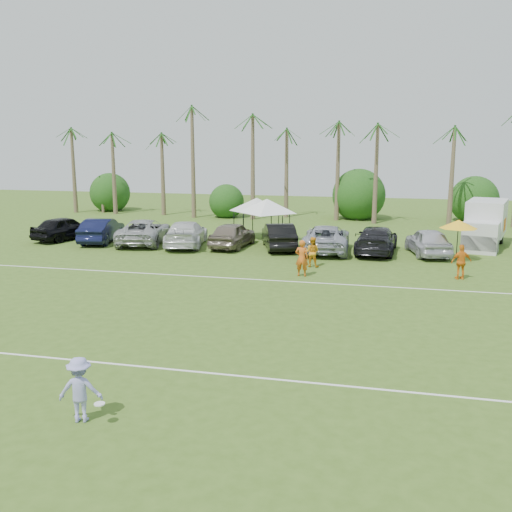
# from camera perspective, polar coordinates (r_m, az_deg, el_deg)

# --- Properties ---
(ground) EXTENTS (120.00, 120.00, 0.00)m
(ground) POSITION_cam_1_polar(r_m,az_deg,el_deg) (17.53, -18.72, -12.44)
(ground) COLOR #3D5C1B
(ground) RESTS_ON ground
(field_lines) EXTENTS (80.00, 12.10, 0.01)m
(field_lines) POSITION_cam_1_polar(r_m,az_deg,el_deg) (24.23, -8.71, -5.31)
(field_lines) COLOR white
(field_lines) RESTS_ON ground
(palm_tree_0) EXTENTS (2.40, 2.40, 8.90)m
(palm_tree_0) POSITION_cam_1_polar(r_m,az_deg,el_deg) (60.02, -17.97, 11.35)
(palm_tree_0) COLOR brown
(palm_tree_0) RESTS_ON ground
(palm_tree_1) EXTENTS (2.40, 2.40, 9.90)m
(palm_tree_1) POSITION_cam_1_polar(r_m,az_deg,el_deg) (57.62, -13.66, 12.47)
(palm_tree_1) COLOR brown
(palm_tree_1) RESTS_ON ground
(palm_tree_2) EXTENTS (2.40, 2.40, 10.90)m
(palm_tree_2) POSITION_cam_1_polar(r_m,az_deg,el_deg) (55.59, -8.97, 13.59)
(palm_tree_2) COLOR brown
(palm_tree_2) RESTS_ON ground
(palm_tree_3) EXTENTS (2.40, 2.40, 11.90)m
(palm_tree_3) POSITION_cam_1_polar(r_m,az_deg,el_deg) (54.26, -4.95, 14.64)
(palm_tree_3) COLOR brown
(palm_tree_3) RESTS_ON ground
(palm_tree_4) EXTENTS (2.40, 2.40, 8.90)m
(palm_tree_4) POSITION_cam_1_polar(r_m,az_deg,el_deg) (53.06, -0.70, 11.96)
(palm_tree_4) COLOR brown
(palm_tree_4) RESTS_ON ground
(palm_tree_5) EXTENTS (2.40, 2.40, 9.90)m
(palm_tree_5) POSITION_cam_1_polar(r_m,az_deg,el_deg) (52.26, 3.66, 12.91)
(palm_tree_5) COLOR brown
(palm_tree_5) RESTS_ON ground
(palm_tree_6) EXTENTS (2.40, 2.40, 10.90)m
(palm_tree_6) POSITION_cam_1_polar(r_m,az_deg,el_deg) (51.76, 8.17, 13.79)
(palm_tree_6) COLOR brown
(palm_tree_6) RESTS_ON ground
(palm_tree_7) EXTENTS (2.40, 2.40, 11.90)m
(palm_tree_7) POSITION_cam_1_polar(r_m,az_deg,el_deg) (51.59, 12.78, 14.58)
(palm_tree_7) COLOR brown
(palm_tree_7) RESTS_ON ground
(palm_tree_8) EXTENTS (2.40, 2.40, 8.90)m
(palm_tree_8) POSITION_cam_1_polar(r_m,az_deg,el_deg) (51.66, 18.31, 11.42)
(palm_tree_8) COLOR brown
(palm_tree_8) RESTS_ON ground
(palm_tree_9) EXTENTS (2.40, 2.40, 9.90)m
(palm_tree_9) POSITION_cam_1_polar(r_m,az_deg,el_deg) (52.31, 23.95, 11.98)
(palm_tree_9) COLOR brown
(palm_tree_9) RESTS_ON ground
(bush_tree_0) EXTENTS (4.00, 4.00, 4.00)m
(bush_tree_0) POSITION_cam_1_polar(r_m,az_deg,el_deg) (59.63, -14.66, 6.06)
(bush_tree_0) COLOR brown
(bush_tree_0) RESTS_ON ground
(bush_tree_1) EXTENTS (4.00, 4.00, 4.00)m
(bush_tree_1) POSITION_cam_1_polar(r_m,az_deg,el_deg) (54.78, -2.48, 5.98)
(bush_tree_1) COLOR brown
(bush_tree_1) RESTS_ON ground
(bush_tree_2) EXTENTS (4.00, 4.00, 4.00)m
(bush_tree_2) POSITION_cam_1_polar(r_m,az_deg,el_deg) (52.81, 10.22, 5.62)
(bush_tree_2) COLOR brown
(bush_tree_2) RESTS_ON ground
(bush_tree_3) EXTENTS (4.00, 4.00, 4.00)m
(bush_tree_3) POSITION_cam_1_polar(r_m,az_deg,el_deg) (53.22, 21.07, 5.08)
(bush_tree_3) COLOR brown
(bush_tree_3) RESTS_ON ground
(sideline_player_a) EXTENTS (0.72, 0.49, 1.92)m
(sideline_player_a) POSITION_cam_1_polar(r_m,az_deg,el_deg) (29.74, 4.61, -0.21)
(sideline_player_a) COLOR #D45D17
(sideline_player_a) RESTS_ON ground
(sideline_player_b) EXTENTS (0.90, 0.75, 1.69)m
(sideline_player_b) POSITION_cam_1_polar(r_m,az_deg,el_deg) (32.06, 5.64, 0.41)
(sideline_player_b) COLOR orange
(sideline_player_b) RESTS_ON ground
(sideline_player_c) EXTENTS (1.14, 0.72, 1.80)m
(sideline_player_c) POSITION_cam_1_polar(r_m,az_deg,el_deg) (30.79, 19.84, -0.57)
(sideline_player_c) COLOR orange
(sideline_player_c) RESTS_ON ground
(box_truck) EXTENTS (3.61, 6.29, 3.06)m
(box_truck) POSITION_cam_1_polar(r_m,az_deg,el_deg) (40.83, 21.93, 3.11)
(box_truck) COLOR silver
(box_truck) RESTS_ON ground
(canopy_tent_left) EXTENTS (4.20, 4.20, 3.40)m
(canopy_tent_left) POSITION_cam_1_polar(r_m,az_deg,el_deg) (41.51, 0.08, 5.83)
(canopy_tent_left) COLOR black
(canopy_tent_left) RESTS_ON ground
(canopy_tent_right) EXTENTS (4.27, 4.27, 3.46)m
(canopy_tent_right) POSITION_cam_1_polar(r_m,az_deg,el_deg) (40.26, 1.11, 5.73)
(canopy_tent_right) COLOR black
(canopy_tent_right) RESTS_ON ground
(market_umbrella) EXTENTS (2.19, 2.19, 2.43)m
(market_umbrella) POSITION_cam_1_polar(r_m,az_deg,el_deg) (35.35, 19.59, 3.02)
(market_umbrella) COLOR black
(market_umbrella) RESTS_ON ground
(frisbee_player) EXTENTS (1.32, 0.88, 1.68)m
(frisbee_player) POSITION_cam_1_polar(r_m,az_deg,el_deg) (15.21, -17.18, -12.64)
(frisbee_player) COLOR #9998D8
(frisbee_player) RESTS_ON ground
(parked_car_0) EXTENTS (3.25, 5.32, 1.69)m
(parked_car_0) POSITION_cam_1_polar(r_m,az_deg,el_deg) (43.11, -18.62, 2.68)
(parked_car_0) COLOR black
(parked_car_0) RESTS_ON ground
(parked_car_1) EXTENTS (2.61, 5.36, 1.69)m
(parked_car_1) POSITION_cam_1_polar(r_m,az_deg,el_deg) (41.23, -15.18, 2.51)
(parked_car_1) COLOR #101434
(parked_car_1) RESTS_ON ground
(parked_car_2) EXTENTS (3.86, 6.50, 1.69)m
(parked_car_2) POSITION_cam_1_polar(r_m,az_deg,el_deg) (39.99, -11.11, 2.42)
(parked_car_2) COLOR #A1A2A3
(parked_car_2) RESTS_ON ground
(parked_car_3) EXTENTS (3.45, 6.18, 1.69)m
(parked_car_3) POSITION_cam_1_polar(r_m,az_deg,el_deg) (38.59, -7.01, 2.24)
(parked_car_3) COLOR silver
(parked_car_3) RESTS_ON ground
(parked_car_4) EXTENTS (2.35, 5.10, 1.69)m
(parked_car_4) POSITION_cam_1_polar(r_m,az_deg,el_deg) (37.95, -2.38, 2.16)
(parked_car_4) COLOR #776A5B
(parked_car_4) RESTS_ON ground
(parked_car_5) EXTENTS (3.32, 5.44, 1.69)m
(parked_car_5) POSITION_cam_1_polar(r_m,az_deg,el_deg) (37.35, 2.30, 2.01)
(parked_car_5) COLOR black
(parked_car_5) RESTS_ON ground
(parked_car_6) EXTENTS (3.15, 6.25, 1.69)m
(parked_car_6) POSITION_cam_1_polar(r_m,az_deg,el_deg) (36.65, 7.04, 1.75)
(parked_car_6) COLOR #9DA0AD
(parked_car_6) RESTS_ON ground
(parked_car_7) EXTENTS (2.73, 5.97, 1.69)m
(parked_car_7) POSITION_cam_1_polar(r_m,az_deg,el_deg) (36.72, 11.95, 1.61)
(parked_car_7) COLOR black
(parked_car_7) RESTS_ON ground
(parked_car_8) EXTENTS (2.98, 5.28, 1.69)m
(parked_car_8) POSITION_cam_1_polar(r_m,az_deg,el_deg) (36.81, 16.83, 1.39)
(parked_car_8) COLOR silver
(parked_car_8) RESTS_ON ground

